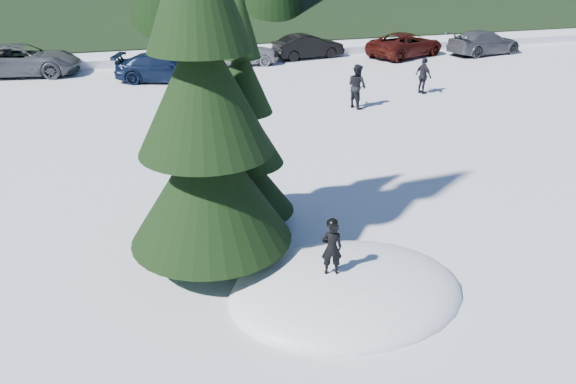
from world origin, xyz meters
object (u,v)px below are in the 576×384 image
object	(u,v)px
adult_0	(357,86)
spruce_short	(243,139)
adult_1	(423,76)
car_2	(22,60)
car_3	(164,68)
car_7	(484,42)
child_skier	(332,248)
car_4	(236,51)
car_6	(406,45)
car_5	(308,46)
spruce_tall	(204,104)

from	to	relation	value
adult_0	spruce_short	bearing A→B (deg)	124.58
adult_1	car_2	world-z (taller)	adult_1
car_3	car_7	distance (m)	18.26
child_skier	car_4	xyz separation A→B (m)	(2.64, 21.00, -0.29)
car_6	car_3	bearing A→B (deg)	76.55
child_skier	car_2	xyz separation A→B (m)	(-7.74, 21.56, -0.26)
spruce_short	car_4	xyz separation A→B (m)	(3.51, 17.81, -1.39)
adult_1	car_2	distance (m)	18.88
child_skier	adult_0	distance (m)	12.90
car_6	car_7	distance (m)	4.68
car_4	car_5	size ratio (longest dim) A/B	1.06
car_2	car_5	bearing A→B (deg)	-81.17
car_3	car_4	distance (m)	4.77
spruce_short	car_2	world-z (taller)	spruce_short
car_2	car_7	distance (m)	24.65
spruce_tall	car_7	distance (m)	26.25
adult_0	car_7	size ratio (longest dim) A/B	0.37
car_3	spruce_short	bearing A→B (deg)	-160.23
car_4	car_7	distance (m)	14.26
spruce_tall	car_7	size ratio (longest dim) A/B	1.88
spruce_short	adult_1	size ratio (longest dim) A/B	3.55
spruce_tall	adult_1	size ratio (longest dim) A/B	5.70
car_2	car_6	xyz separation A→B (m)	(19.96, -0.94, -0.08)
car_3	car_6	bearing A→B (deg)	-62.45
spruce_short	car_3	size ratio (longest dim) A/B	1.22
adult_1	child_skier	bearing A→B (deg)	130.53
car_4	car_7	bearing A→B (deg)	-92.29
spruce_short	car_5	world-z (taller)	spruce_short
adult_1	car_4	bearing A→B (deg)	23.83
spruce_tall	car_3	world-z (taller)	spruce_tall
car_4	car_5	world-z (taller)	car_4
adult_1	car_3	size ratio (longest dim) A/B	0.34
spruce_short	child_skier	world-z (taller)	spruce_short
spruce_tall	car_6	size ratio (longest dim) A/B	1.80
child_skier	adult_1	world-z (taller)	child_skier
adult_0	car_6	size ratio (longest dim) A/B	0.36
child_skier	car_3	distance (m)	18.40
adult_0	car_2	xyz separation A→B (m)	(-13.21, 9.88, -0.10)
child_skier	car_5	size ratio (longest dim) A/B	0.26
car_3	car_6	size ratio (longest dim) A/B	0.93
car_2	car_4	bearing A→B (deg)	-85.00
car_2	car_5	world-z (taller)	car_2
child_skier	car_2	world-z (taller)	child_skier
car_7	adult_1	bearing A→B (deg)	121.63
car_7	spruce_short	bearing A→B (deg)	122.94
spruce_short	car_6	size ratio (longest dim) A/B	1.13
spruce_tall	car_4	distance (m)	19.91
child_skier	car_7	bearing A→B (deg)	-115.76
spruce_tall	car_6	distance (m)	23.67
adult_0	car_5	bearing A→B (deg)	-26.40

